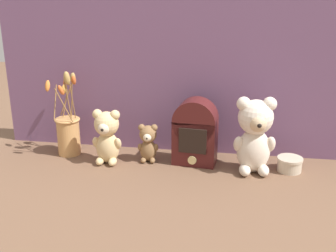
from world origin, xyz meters
The scene contains 8 objects.
ground_plane centered at (0.00, 0.00, 0.00)m, with size 4.00×4.00×0.00m, color brown.
backdrop_wall centered at (0.00, 0.17, 0.38)m, with size 1.49×0.02×0.76m.
teddy_bear_large centered at (0.34, -0.01, 0.16)m, with size 0.16×0.15×0.30m.
teddy_bear_medium centered at (-0.24, -0.02, 0.12)m, with size 0.12×0.11×0.22m.
teddy_bear_small centered at (-0.08, 0.03, 0.08)m, with size 0.09×0.08×0.16m.
flower_vase centered at (-0.43, 0.05, 0.11)m, with size 0.14×0.18×0.36m.
vintage_radio centered at (0.11, 0.04, 0.13)m, with size 0.18×0.12×0.27m.
decorative_tin_tall centered at (0.48, 0.02, 0.03)m, with size 0.10×0.10×0.05m.
Camera 1 is at (0.25, -1.53, 0.70)m, focal length 45.00 mm.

